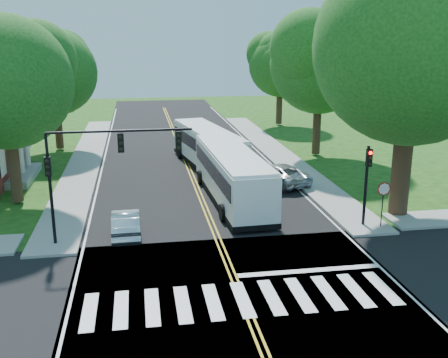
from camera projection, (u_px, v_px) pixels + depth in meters
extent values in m
plane|color=#174210|center=(240.00, 294.00, 21.49)|extent=(140.00, 140.00, 0.00)
cube|color=black|center=(193.00, 179.00, 38.60)|extent=(14.00, 96.00, 0.01)
cube|color=black|center=(240.00, 293.00, 21.49)|extent=(60.00, 12.00, 0.01)
cube|color=gold|center=(188.00, 165.00, 42.40)|extent=(0.36, 70.00, 0.01)
cube|color=silver|center=(102.00, 169.00, 41.33)|extent=(0.12, 70.00, 0.01)
cube|color=silver|center=(269.00, 162.00, 43.48)|extent=(0.12, 70.00, 0.01)
cube|color=silver|center=(243.00, 299.00, 21.02)|extent=(12.60, 3.00, 0.01)
cube|color=silver|center=(309.00, 270.00, 23.56)|extent=(6.60, 0.40, 0.01)
cube|color=gray|center=(86.00, 160.00, 43.93)|extent=(2.60, 40.00, 0.15)
cube|color=gray|center=(277.00, 153.00, 46.55)|extent=(2.60, 40.00, 0.15)
cylinder|color=#302213|center=(402.00, 163.00, 30.00)|extent=(1.10, 1.10, 6.00)
sphere|color=#357D25|center=(413.00, 46.00, 28.26)|extent=(10.80, 10.80, 10.80)
cylinder|color=#302213|center=(14.00, 164.00, 32.30)|extent=(0.70, 0.70, 4.80)
sphere|color=#357D25|center=(5.00, 82.00, 30.97)|extent=(8.00, 8.00, 8.00)
cylinder|color=#302213|center=(58.00, 124.00, 47.65)|extent=(0.70, 0.70, 4.40)
sphere|color=#357D25|center=(54.00, 72.00, 46.40)|extent=(7.60, 7.60, 7.60)
cylinder|color=#302213|center=(317.00, 125.00, 45.42)|extent=(0.70, 0.70, 5.00)
sphere|color=#357D25|center=(320.00, 64.00, 44.02)|extent=(8.40, 8.40, 8.40)
cylinder|color=#302213|center=(279.00, 105.00, 60.87)|extent=(0.70, 0.70, 4.40)
sphere|color=#357D25|center=(280.00, 65.00, 59.66)|extent=(7.20, 7.20, 7.20)
cube|color=silver|center=(16.00, 120.00, 37.37)|extent=(1.40, 6.00, 0.45)
cube|color=gray|center=(22.00, 176.00, 38.48)|extent=(1.80, 6.00, 0.50)
cylinder|color=silver|center=(13.00, 158.00, 35.89)|extent=(0.50, 0.50, 4.20)
cylinder|color=silver|center=(20.00, 151.00, 37.99)|extent=(0.50, 0.50, 4.20)
cylinder|color=silver|center=(26.00, 145.00, 40.08)|extent=(0.50, 0.50, 4.20)
cylinder|color=black|center=(51.00, 199.00, 25.72)|extent=(0.16, 0.16, 4.60)
cube|color=black|center=(48.00, 167.00, 25.13)|extent=(0.30, 0.22, 0.95)
sphere|color=black|center=(47.00, 161.00, 24.91)|extent=(0.18, 0.18, 0.18)
cylinder|color=black|center=(120.00, 131.00, 25.39)|extent=(7.00, 0.12, 0.12)
cube|color=black|center=(121.00, 143.00, 25.40)|extent=(0.30, 0.22, 0.95)
cube|color=black|center=(178.00, 141.00, 25.84)|extent=(0.30, 0.22, 0.95)
cylinder|color=black|center=(366.00, 186.00, 28.34)|extent=(0.16, 0.16, 4.40)
cube|color=black|center=(369.00, 158.00, 27.77)|extent=(0.30, 0.22, 0.95)
sphere|color=#FF0A05|center=(371.00, 153.00, 27.56)|extent=(0.18, 0.18, 0.18)
cylinder|color=black|center=(382.00, 207.00, 28.29)|extent=(0.06, 0.06, 2.20)
cylinder|color=#A50A07|center=(384.00, 189.00, 27.98)|extent=(0.76, 0.04, 0.76)
cube|color=white|center=(232.00, 176.00, 33.20)|extent=(3.17, 12.33, 2.85)
cube|color=black|center=(232.00, 168.00, 33.07)|extent=(3.20, 11.48, 0.98)
cube|color=black|center=(214.00, 150.00, 38.92)|extent=(2.54, 0.21, 1.66)
cube|color=orange|center=(213.00, 138.00, 38.67)|extent=(1.76, 0.18, 0.33)
cube|color=black|center=(232.00, 195.00, 33.54)|extent=(3.22, 12.43, 0.31)
cube|color=white|center=(232.00, 153.00, 32.81)|extent=(3.10, 11.96, 0.23)
cylinder|color=black|center=(238.00, 175.00, 37.58)|extent=(0.37, 1.01, 0.99)
cylinder|color=black|center=(201.00, 177.00, 37.04)|extent=(0.37, 1.01, 0.99)
cylinder|color=black|center=(269.00, 209.00, 30.25)|extent=(0.37, 1.01, 0.99)
cylinder|color=black|center=(223.00, 213.00, 29.71)|extent=(0.37, 1.01, 0.99)
cube|color=white|center=(208.00, 148.00, 41.40)|extent=(4.56, 12.09, 2.76)
cube|color=black|center=(208.00, 142.00, 41.27)|extent=(4.49, 11.28, 0.95)
cube|color=black|center=(188.00, 131.00, 46.73)|extent=(2.43, 0.52, 1.60)
cube|color=orange|center=(188.00, 121.00, 46.49)|extent=(1.69, 0.39, 0.32)
cube|color=black|center=(208.00, 163.00, 41.73)|extent=(4.63, 12.19, 0.30)
cube|color=white|center=(208.00, 130.00, 41.02)|extent=(4.45, 11.73, 0.22)
cylinder|color=black|center=(209.00, 150.00, 45.66)|extent=(0.48, 1.00, 0.96)
cylinder|color=black|center=(180.00, 153.00, 44.82)|extent=(0.48, 1.00, 0.96)
cylinder|color=black|center=(240.00, 171.00, 38.83)|extent=(0.48, 1.00, 0.96)
cylinder|color=black|center=(206.00, 174.00, 37.99)|extent=(0.48, 1.00, 0.96)
imported|color=silver|center=(126.00, 223.00, 27.50)|extent=(1.55, 4.19, 1.37)
imported|color=silver|center=(278.00, 174.00, 37.06)|extent=(4.20, 5.78, 1.46)
imported|color=black|center=(273.00, 178.00, 36.52)|extent=(1.69, 3.87, 1.11)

